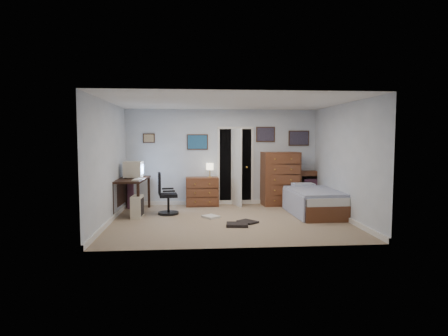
# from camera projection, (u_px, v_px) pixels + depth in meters

# --- Properties ---
(floor) EXTENTS (5.00, 4.00, 0.02)m
(floor) POSITION_uv_depth(u_px,v_px,m) (229.00, 221.00, 7.97)
(floor) COLOR gray
(floor) RESTS_ON ground
(computer_desk) EXTENTS (0.73, 1.44, 0.81)m
(computer_desk) POSITION_uv_depth(u_px,v_px,m) (128.00, 186.00, 8.75)
(computer_desk) COLOR black
(computer_desk) RESTS_ON floor
(crt_monitor) EXTENTS (0.44, 0.41, 0.39)m
(crt_monitor) POSITION_uv_depth(u_px,v_px,m) (133.00, 169.00, 8.87)
(crt_monitor) COLOR beige
(crt_monitor) RESTS_ON computer_desk
(keyboard) EXTENTS (0.19, 0.44, 0.03)m
(keyboard) POSITION_uv_depth(u_px,v_px,m) (137.00, 180.00, 8.40)
(keyboard) COLOR beige
(keyboard) RESTS_ON computer_desk
(pc_tower) EXTENTS (0.25, 0.47, 0.49)m
(pc_tower) POSITION_uv_depth(u_px,v_px,m) (137.00, 207.00, 8.25)
(pc_tower) COLOR beige
(pc_tower) RESTS_ON floor
(office_chair) EXTENTS (0.52, 0.52, 0.97)m
(office_chair) POSITION_uv_depth(u_px,v_px,m) (166.00, 198.00, 8.58)
(office_chair) COLOR black
(office_chair) RESTS_ON floor
(media_stack) EXTENTS (0.15, 0.15, 0.72)m
(media_stack) POSITION_uv_depth(u_px,v_px,m) (131.00, 194.00, 9.29)
(media_stack) COLOR maroon
(media_stack) RESTS_ON floor
(low_dresser) EXTENTS (0.84, 0.44, 0.74)m
(low_dresser) POSITION_uv_depth(u_px,v_px,m) (202.00, 192.00, 9.66)
(low_dresser) COLOR brown
(low_dresser) RESTS_ON floor
(table_lamp) EXTENTS (0.19, 0.19, 0.36)m
(table_lamp) POSITION_uv_depth(u_px,v_px,m) (210.00, 167.00, 9.63)
(table_lamp) COLOR gold
(table_lamp) RESTS_ON low_dresser
(doorway) EXTENTS (0.96, 1.12, 2.05)m
(doorway) POSITION_uv_depth(u_px,v_px,m) (234.00, 166.00, 10.18)
(doorway) COLOR black
(doorway) RESTS_ON floor
(tall_dresser) EXTENTS (0.98, 0.62, 1.39)m
(tall_dresser) POSITION_uv_depth(u_px,v_px,m) (280.00, 179.00, 9.78)
(tall_dresser) COLOR brown
(tall_dresser) RESTS_ON floor
(headboard_bookcase) EXTENTS (0.99, 0.30, 0.88)m
(headboard_bookcase) POSITION_uv_depth(u_px,v_px,m) (317.00, 186.00, 9.99)
(headboard_bookcase) COLOR brown
(headboard_bookcase) RESTS_ON floor
(bed) EXTENTS (1.08, 1.94, 0.63)m
(bed) POSITION_uv_depth(u_px,v_px,m) (312.00, 201.00, 8.65)
(bed) COLOR brown
(bed) RESTS_ON floor
(wall_posters) EXTENTS (4.38, 0.04, 0.60)m
(wall_posters) POSITION_uv_depth(u_px,v_px,m) (244.00, 138.00, 9.84)
(wall_posters) COLOR #331E11
(wall_posters) RESTS_ON floor
(floor_clutter) EXTENTS (1.19, 1.23, 0.06)m
(floor_clutter) POSITION_uv_depth(u_px,v_px,m) (232.00, 222.00, 7.75)
(floor_clutter) COLOR black
(floor_clutter) RESTS_ON floor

